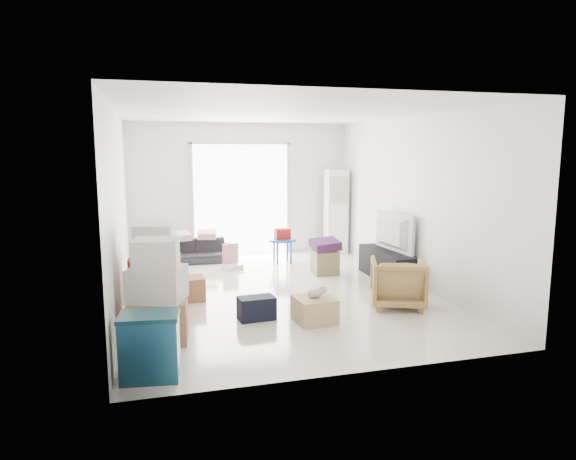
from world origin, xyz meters
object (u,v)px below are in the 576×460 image
(television, at_px, (388,247))
(armchair, at_px, (398,280))
(tv_console, at_px, (388,265))
(storage_bins, at_px, (150,346))
(kids_table, at_px, (282,238))
(ottoman, at_px, (325,262))
(wood_crate, at_px, (315,310))
(sofa, at_px, (196,247))
(ac_tower, at_px, (336,212))

(television, xyz_separation_m, armchair, (-0.56, -1.45, -0.19))
(tv_console, height_order, storage_bins, storage_bins)
(tv_console, distance_m, kids_table, 2.21)
(tv_console, relative_size, storage_bins, 2.27)
(kids_table, bearing_deg, tv_console, -50.76)
(storage_bins, relative_size, ottoman, 1.53)
(television, relative_size, wood_crate, 2.35)
(sofa, distance_m, wood_crate, 4.11)
(tv_console, distance_m, wood_crate, 2.58)
(television, bearing_deg, tv_console, -4.58)
(television, distance_m, storage_bins, 4.86)
(ottoman, bearing_deg, sofa, 143.09)
(storage_bins, bearing_deg, ottoman, 49.49)
(ottoman, height_order, kids_table, kids_table)
(sofa, relative_size, wood_crate, 3.17)
(television, distance_m, sofa, 3.72)
(television, xyz_separation_m, kids_table, (-1.39, 1.70, -0.08))
(television, bearing_deg, storage_bins, 122.00)
(tv_console, distance_m, armchair, 1.56)
(ac_tower, xyz_separation_m, television, (0.05, -2.34, -0.32))
(sofa, height_order, kids_table, kids_table)
(armchair, xyz_separation_m, storage_bins, (-3.34, -1.45, -0.05))
(television, bearing_deg, wood_crate, 128.56)
(armchair, bearing_deg, tv_console, -89.70)
(tv_console, xyz_separation_m, kids_table, (-1.39, 1.70, 0.24))
(wood_crate, bearing_deg, kids_table, 81.85)
(ac_tower, distance_m, television, 2.36)
(sofa, bearing_deg, storage_bins, -98.69)
(tv_console, distance_m, television, 0.31)
(armchair, height_order, kids_table, armchair)
(tv_console, distance_m, ottoman, 1.09)
(sofa, xyz_separation_m, armchair, (2.43, -3.63, 0.07))
(armchair, xyz_separation_m, ottoman, (-0.34, 2.06, -0.16))
(ac_tower, distance_m, ottoman, 2.03)
(storage_bins, relative_size, wood_crate, 1.34)
(sofa, relative_size, ottoman, 3.62)
(ac_tower, height_order, storage_bins, ac_tower)
(ac_tower, bearing_deg, television, -88.77)
(television, height_order, storage_bins, storage_bins)
(ac_tower, height_order, wood_crate, ac_tower)
(wood_crate, bearing_deg, ottoman, 67.56)
(ac_tower, xyz_separation_m, storage_bins, (-3.85, -5.23, -0.55))
(ottoman, bearing_deg, ac_tower, 63.72)
(sofa, xyz_separation_m, kids_table, (1.61, -0.49, 0.18))
(tv_console, bearing_deg, sofa, 143.84)
(ottoman, relative_size, kids_table, 0.63)
(sofa, distance_m, ottoman, 2.62)
(ottoman, distance_m, kids_table, 1.22)
(tv_console, distance_m, sofa, 3.71)
(ottoman, bearing_deg, armchair, -80.69)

